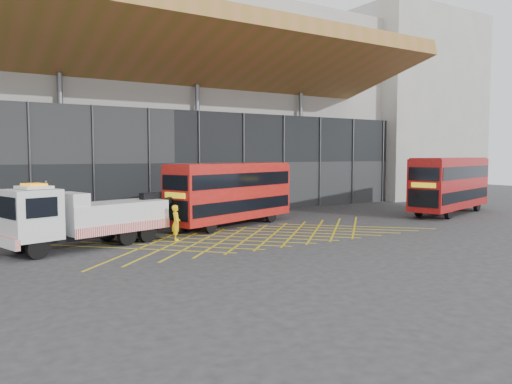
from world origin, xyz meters
TOP-DOWN VIEW (x-y plane):
  - ground_plane at (0.00, 0.00)m, footprint 120.00×120.00m
  - road_markings at (2.40, 0.00)m, footprint 21.56×7.16m
  - construction_building at (1.92, 18.40)m, footprint 55.00×23.97m
  - east_building at (32.00, 16.00)m, footprint 15.00×12.00m
  - recovery_truck at (-6.95, 1.68)m, footprint 9.61×4.40m
  - bus_towed at (3.04, 4.50)m, footprint 10.17×5.60m
  - bus_second at (20.86, 1.16)m, footprint 11.03×5.54m
  - worker at (-2.29, 1.19)m, footprint 0.69×0.82m

SIDE VIEW (x-z plane):
  - ground_plane at x=0.00m, z-range 0.00..0.00m
  - road_markings at x=2.40m, z-range 0.00..0.01m
  - worker at x=-2.29m, z-range 0.00..1.93m
  - recovery_truck at x=-6.95m, z-range -0.13..3.24m
  - bus_towed at x=3.04m, z-range 0.23..4.30m
  - bus_second at x=20.86m, z-range 0.24..4.64m
  - construction_building at x=1.92m, z-range -0.02..17.98m
  - east_building at x=32.00m, z-range 0.00..20.00m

